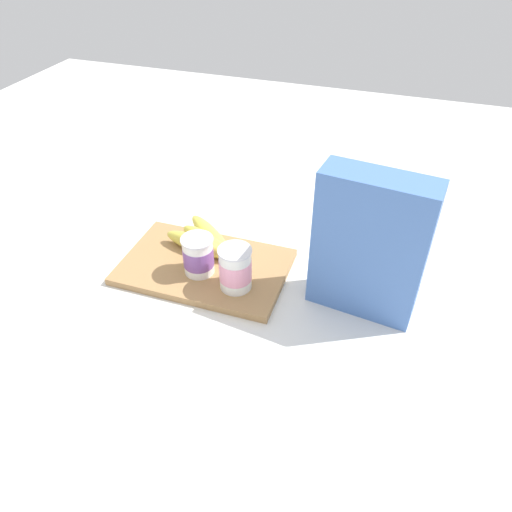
{
  "coord_description": "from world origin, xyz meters",
  "views": [
    {
      "loc": [
        -0.35,
        0.71,
        0.66
      ],
      "look_at": [
        -0.11,
        0.0,
        0.07
      ],
      "focal_mm": 33.82,
      "sensor_mm": 36.0,
      "label": 1
    }
  ],
  "objects": [
    {
      "name": "cutting_board",
      "position": [
        0.0,
        0.0,
        0.01
      ],
      "size": [
        0.35,
        0.22,
        0.02
      ],
      "primitive_type": "cube",
      "color": "#A37A4C",
      "rests_on": "ground_plane"
    },
    {
      "name": "cereal_box",
      "position": [
        -0.33,
        0.0,
        0.14
      ],
      "size": [
        0.21,
        0.1,
        0.28
      ],
      "primitive_type": "cube",
      "rotation": [
        0.0,
        0.0,
        3.01
      ],
      "color": "#4770B7",
      "rests_on": "ground_plane"
    },
    {
      "name": "yogurt_cup_back",
      "position": [
        -0.0,
        0.02,
        0.06
      ],
      "size": [
        0.07,
        0.07,
        0.08
      ],
      "color": "white",
      "rests_on": "cutting_board"
    },
    {
      "name": "ground_plane",
      "position": [
        0.0,
        0.0,
        0.0
      ],
      "size": [
        2.4,
        2.4,
        0.0
      ],
      "primitive_type": "plane",
      "color": "silver"
    },
    {
      "name": "yogurt_cup_front",
      "position": [
        -0.09,
        0.04,
        0.06
      ],
      "size": [
        0.07,
        0.07,
        0.09
      ],
      "color": "white",
      "rests_on": "cutting_board"
    },
    {
      "name": "banana_bunch",
      "position": [
        0.02,
        -0.06,
        0.03
      ],
      "size": [
        0.17,
        0.15,
        0.04
      ],
      "color": "#DACD4B",
      "rests_on": "cutting_board"
    }
  ]
}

